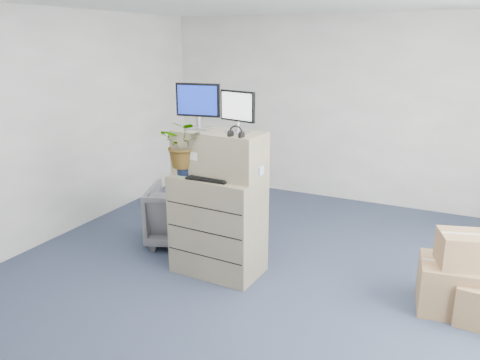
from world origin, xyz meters
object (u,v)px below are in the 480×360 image
Objects in this scene: monitor_right at (237,109)px; office_chair at (182,211)px; water_bottle at (223,164)px; monitor_left at (198,104)px; filing_cabinet_lower at (218,225)px; keyboard at (209,179)px; potted_plant at (185,150)px.

office_chair is at bearing 170.90° from monitor_right.
monitor_left is at bearing 177.29° from water_bottle.
monitor_left is (-0.25, 0.07, 1.26)m from filing_cabinet_lower.
monitor_right is 0.52× the size of office_chair.
filing_cabinet_lower is 1.29m from monitor_left.
office_chair is at bearing 139.48° from keyboard.
monitor_left is at bearing -166.39° from monitor_right.
filing_cabinet_lower is at bearing 82.74° from keyboard.
filing_cabinet_lower is 2.41× the size of keyboard.
water_bottle reaches higher than office_chair.
water_bottle is 0.42m from potted_plant.
monitor_right is at bearing 135.63° from office_chair.
monitor_right is at bearing 43.70° from keyboard.
monitor_right is at bearing -8.63° from monitor_left.
potted_plant is at bearing -156.73° from filing_cabinet_lower.
water_bottle is at bearing 59.23° from filing_cabinet_lower.
keyboard reaches higher than filing_cabinet_lower.
monitor_left is 1.14× the size of monitor_right.
monitor_right is at bearing 2.87° from water_bottle.
water_bottle is (-0.16, -0.01, -0.57)m from monitor_right.
potted_plant is (-0.35, -0.17, 0.15)m from water_bottle.
office_chair is at bearing 150.68° from filing_cabinet_lower.
monitor_right is 0.60m from water_bottle.
monitor_right is 1.75× the size of water_bottle.
water_bottle is (0.04, 0.06, 0.66)m from filing_cabinet_lower.
keyboard is (-0.22, -0.21, -0.68)m from monitor_right.
water_bottle reaches higher than keyboard.
keyboard reaches higher than office_chair.
monitor_left reaches higher than office_chair.
potted_plant is at bearing -115.89° from monitor_left.
potted_plant is at bearing 173.61° from keyboard.
potted_plant reaches higher than keyboard.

